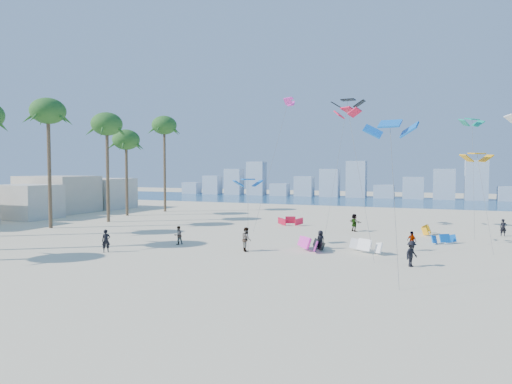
% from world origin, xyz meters
% --- Properties ---
extents(ground, '(220.00, 220.00, 0.00)m').
position_xyz_m(ground, '(0.00, 0.00, 0.00)').
color(ground, beige).
rests_on(ground, ground).
extents(ocean, '(220.00, 220.00, 0.00)m').
position_xyz_m(ocean, '(0.00, 72.00, 0.01)').
color(ocean, navy).
rests_on(ocean, ground).
extents(kitesurfer_near, '(0.77, 0.77, 1.80)m').
position_xyz_m(kitesurfer_near, '(-6.10, 6.86, 0.90)').
color(kitesurfer_near, black).
rests_on(kitesurfer_near, ground).
extents(kitesurfer_mid, '(1.12, 1.18, 1.92)m').
position_xyz_m(kitesurfer_mid, '(4.01, 11.41, 0.96)').
color(kitesurfer_mid, gray).
rests_on(kitesurfer_mid, ground).
extents(kitesurfers_far, '(27.78, 18.54, 1.86)m').
position_xyz_m(kitesurfers_far, '(11.49, 18.20, 0.86)').
color(kitesurfers_far, black).
rests_on(kitesurfers_far, ground).
extents(grounded_kites, '(19.47, 17.54, 1.00)m').
position_xyz_m(grounded_kites, '(10.92, 19.24, 0.46)').
color(grounded_kites, black).
rests_on(grounded_kites, ground).
extents(flying_kites, '(30.03, 29.73, 18.59)m').
position_xyz_m(flying_kites, '(16.22, 22.44, 11.80)').
color(flying_kites, blue).
rests_on(flying_kites, ground).
extents(palm_row, '(7.63, 44.80, 14.87)m').
position_xyz_m(palm_row, '(-20.70, 16.15, 11.86)').
color(palm_row, brown).
rests_on(palm_row, ground).
extents(beachfront_buildings, '(11.50, 43.00, 6.00)m').
position_xyz_m(beachfront_buildings, '(-33.69, 20.82, 2.67)').
color(beachfront_buildings, beige).
rests_on(beachfront_buildings, ground).
extents(distant_skyline, '(85.00, 3.00, 8.40)m').
position_xyz_m(distant_skyline, '(-1.19, 82.00, 3.09)').
color(distant_skyline, '#9EADBF').
rests_on(distant_skyline, ground).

